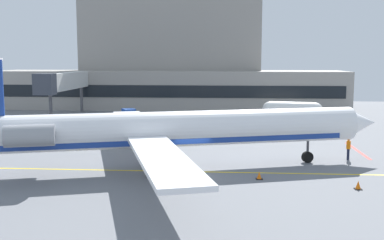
{
  "coord_description": "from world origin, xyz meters",
  "views": [
    {
      "loc": [
        2.44,
        -33.34,
        8.25
      ],
      "look_at": [
        -0.57,
        6.8,
        3.0
      ],
      "focal_mm": 44.02,
      "sensor_mm": 36.0,
      "label": 1
    }
  ],
  "objects": [
    {
      "name": "ground",
      "position": [
        0.0,
        0.0,
        -0.05
      ],
      "size": [
        120.0,
        120.0,
        0.11
      ],
      "color": "slate"
    },
    {
      "name": "baggage_tug",
      "position": [
        -10.22,
        23.51,
        0.96
      ],
      "size": [
        3.9,
        3.32,
        2.1
      ],
      "color": "#1E4CB2",
      "rests_on": "ground"
    },
    {
      "name": "regional_jet",
      "position": [
        -2.44,
        0.63,
        3.04
      ],
      "size": [
        34.16,
        29.35,
        8.3
      ],
      "color": "white",
      "rests_on": "ground"
    },
    {
      "name": "marshaller",
      "position": [
        12.42,
        5.51,
        1.01
      ],
      "size": [
        0.41,
        0.8,
        1.98
      ],
      "color": "#191E33",
      "rests_on": "ground"
    },
    {
      "name": "fuel_tank",
      "position": [
        11.26,
        30.98,
        1.38
      ],
      "size": [
        7.96,
        3.21,
        2.46
      ],
      "color": "white",
      "rests_on": "ground"
    },
    {
      "name": "safety_cone_alpha",
      "position": [
        4.7,
        -1.45,
        0.25
      ],
      "size": [
        0.47,
        0.47,
        0.55
      ],
      "color": "orange",
      "rests_on": "ground"
    },
    {
      "name": "pushback_tractor",
      "position": [
        -2.49,
        15.36,
        0.93
      ],
      "size": [
        3.39,
        2.76,
        2.08
      ],
      "color": "silver",
      "rests_on": "ground"
    },
    {
      "name": "terminal_building",
      "position": [
        -7.35,
        46.84,
        7.59
      ],
      "size": [
        58.17,
        12.43,
        20.01
      ],
      "color": "gray",
      "rests_on": "ground"
    },
    {
      "name": "safety_cone_bravo",
      "position": [
        10.81,
        -3.52,
        0.25
      ],
      "size": [
        0.47,
        0.47,
        0.55
      ],
      "color": "orange",
      "rests_on": "ground"
    },
    {
      "name": "jet_bridge_west",
      "position": [
        -20.31,
        30.71,
        5.02
      ],
      "size": [
        2.4,
        17.15,
        6.41
      ],
      "color": "silver",
      "rests_on": "ground"
    }
  ]
}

